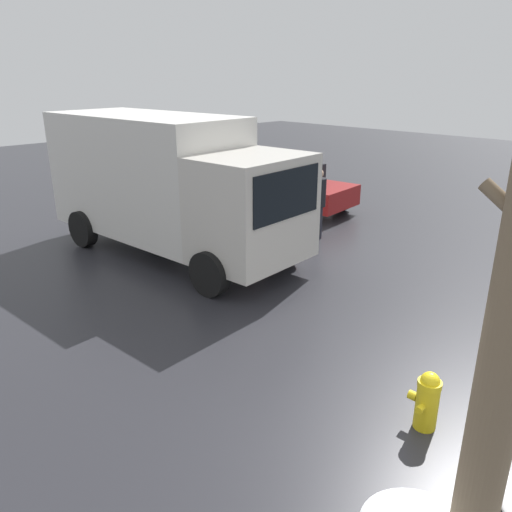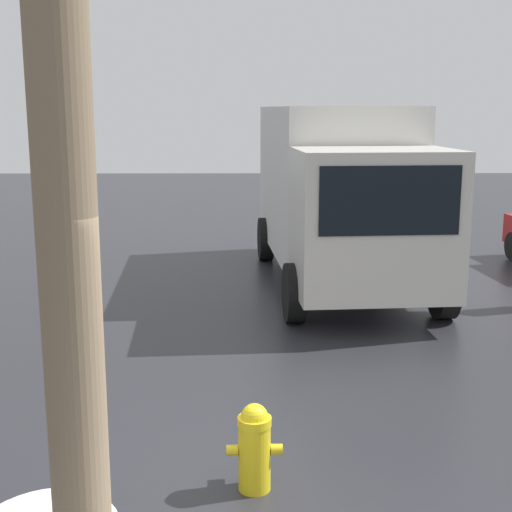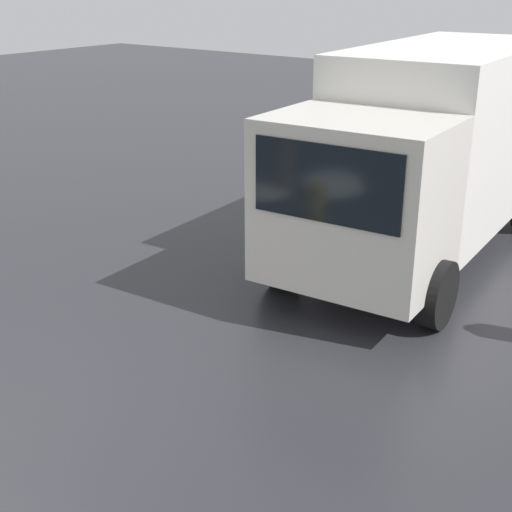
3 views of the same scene
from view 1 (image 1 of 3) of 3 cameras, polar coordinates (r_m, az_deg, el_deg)
ground_plane at (r=6.79m, az=18.62°, el=-17.99°), size 60.00×60.00×0.00m
fire_hydrant at (r=6.56m, az=18.98°, el=-15.26°), size 0.38×0.47×0.77m
tree_trunk at (r=4.44m, az=26.70°, el=-9.46°), size 0.60×0.40×4.06m
delivery_truck at (r=11.86m, az=-10.12°, el=8.41°), size 6.89×2.97×3.20m
pedestrian at (r=12.98m, az=7.09°, el=6.24°), size 0.40×0.40×1.82m
parked_car at (r=15.86m, az=3.95°, el=7.91°), size 4.01×2.39×1.43m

